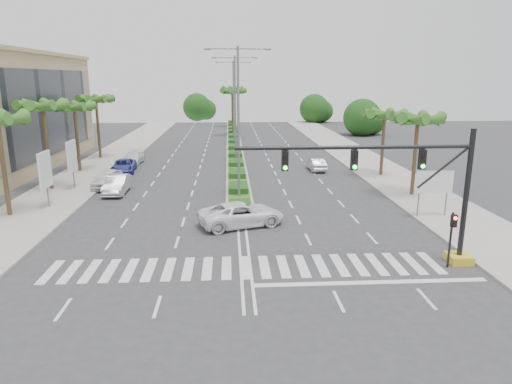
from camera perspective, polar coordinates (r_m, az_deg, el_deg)
ground at (r=24.25m, az=-1.31°, el=-9.41°), size 160.00×160.00×0.00m
footpath_right at (r=46.16m, az=16.92°, el=1.50°), size 6.00×120.00×0.15m
footpath_left at (r=45.64m, az=-21.77°, el=0.96°), size 6.00×120.00×0.15m
median at (r=67.90m, az=-2.76°, el=6.01°), size 2.20×75.00×0.20m
median_grass at (r=67.89m, az=-2.76°, el=6.11°), size 1.80×75.00×0.04m
signal_gantry at (r=25.17m, az=20.24°, el=-1.08°), size 12.60×1.20×7.20m
pedestrian_signal at (r=25.54m, az=23.31°, el=-4.47°), size 0.28×0.36×3.00m
direction_sign at (r=34.19m, az=21.35°, el=0.94°), size 2.70×0.11×3.40m
billboard_near at (r=37.47m, az=-24.86°, el=2.48°), size 0.18×2.10×4.35m
billboard_far at (r=43.02m, az=-22.04°, el=4.11°), size 0.18×2.10×4.35m
palm_left_mid at (r=43.26m, az=-25.09°, el=9.37°), size 4.57×4.68×7.95m
palm_left_far at (r=50.82m, az=-21.76°, el=9.55°), size 4.57×4.68×7.35m
palm_left_end at (r=58.44m, az=-19.38°, el=10.61°), size 4.57×4.68×7.75m
palm_right_near at (r=39.47m, az=19.58°, el=8.28°), size 4.57×4.68×7.05m
palm_right_far at (r=46.94m, az=15.78°, el=9.01°), size 4.57×4.68×6.75m
palm_median_a at (r=77.26m, az=-2.92°, el=12.26°), size 4.57×4.68×8.05m
palm_median_b at (r=92.26m, az=-3.02°, el=12.56°), size 4.57×4.68×8.05m
streetlight_near at (r=36.34m, az=-2.22°, el=9.59°), size 5.10×0.25×12.00m
streetlight_mid at (r=52.30m, az=-2.62°, el=10.97°), size 5.10×0.25×12.00m
streetlight_far at (r=68.28m, az=-2.84°, el=11.71°), size 5.10×0.25×12.00m
car_parked_a at (r=43.28m, az=-18.11°, el=1.59°), size 2.16×4.81×1.61m
car_parked_b at (r=40.84m, az=-16.95°, el=0.92°), size 1.65×4.71×1.55m
car_parked_c at (r=49.77m, az=-16.19°, el=3.15°), size 2.72×5.09×1.36m
car_parked_d at (r=54.53m, az=-15.08°, el=4.16°), size 2.21×4.88×1.39m
car_crossing at (r=30.54m, az=-1.81°, el=-2.79°), size 6.27×4.30×1.59m
car_right at (r=49.20m, az=7.52°, el=3.46°), size 1.62×4.12×1.33m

